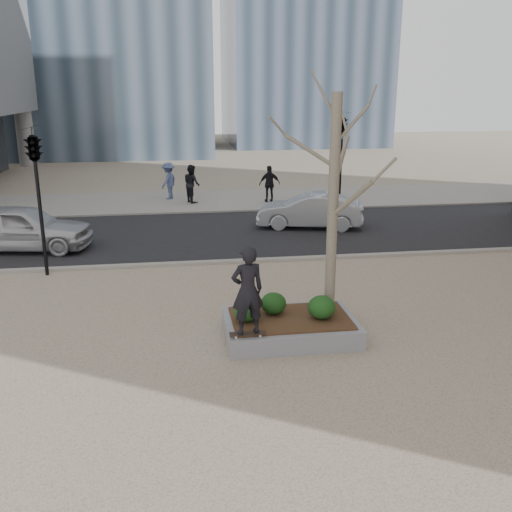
{
  "coord_description": "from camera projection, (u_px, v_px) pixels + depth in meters",
  "views": [
    {
      "loc": [
        -1.58,
        -11.92,
        5.57
      ],
      "look_at": [
        0.5,
        2.0,
        1.4
      ],
      "focal_mm": 40.0,
      "sensor_mm": 36.0,
      "label": 1
    }
  ],
  "objects": [
    {
      "name": "pedestrian_a",
      "position": [
        192.0,
        184.0,
        28.39
      ],
      "size": [
        1.02,
        1.13,
        1.89
      ],
      "primitive_type": "imported",
      "rotation": [
        0.0,
        0.0,
        1.97
      ],
      "color": "black",
      "rests_on": "far_sidewalk"
    },
    {
      "name": "traffic_light_far",
      "position": [
        341.0,
        160.0,
        27.24
      ],
      "size": [
        0.6,
        2.48,
        4.5
      ],
      "primitive_type": null,
      "color": "black",
      "rests_on": "ground"
    },
    {
      "name": "far_sidewalk",
      "position": [
        203.0,
        200.0,
        29.23
      ],
      "size": [
        60.0,
        6.0,
        0.02
      ],
      "primitive_type": "cube",
      "color": "gray",
      "rests_on": "ground"
    },
    {
      "name": "shrub_middle",
      "position": [
        273.0,
        303.0,
        13.27
      ],
      "size": [
        0.59,
        0.59,
        0.5
      ],
      "primitive_type": "ellipsoid",
      "color": "#133711",
      "rests_on": "planter_mulch"
    },
    {
      "name": "car_silver",
      "position": [
        310.0,
        211.0,
        23.32
      ],
      "size": [
        4.52,
        2.47,
        1.41
      ],
      "primitive_type": "imported",
      "rotation": [
        0.0,
        0.0,
        4.47
      ],
      "color": "gray",
      "rests_on": "street"
    },
    {
      "name": "skateboarder",
      "position": [
        247.0,
        290.0,
        11.92
      ],
      "size": [
        0.78,
        0.59,
        1.94
      ],
      "primitive_type": "imported",
      "rotation": [
        0.0,
        0.0,
        3.34
      ],
      "color": "black",
      "rests_on": "skateboard"
    },
    {
      "name": "planter",
      "position": [
        290.0,
        328.0,
        13.19
      ],
      "size": [
        3.0,
        2.0,
        0.45
      ],
      "primitive_type": "cube",
      "color": "gray",
      "rests_on": "ground"
    },
    {
      "name": "planter_mulch",
      "position": [
        290.0,
        318.0,
        13.12
      ],
      "size": [
        2.7,
        1.7,
        0.04
      ],
      "primitive_type": "cube",
      "color": "#382314",
      "rests_on": "planter"
    },
    {
      "name": "police_car",
      "position": [
        23.0,
        227.0,
        20.08
      ],
      "size": [
        5.01,
        2.67,
        1.62
      ],
      "primitive_type": "imported",
      "rotation": [
        0.0,
        0.0,
        1.41
      ],
      "color": "#B8B8BC",
      "rests_on": "street"
    },
    {
      "name": "traffic_light_near",
      "position": [
        40.0,
        203.0,
        17.0
      ],
      "size": [
        0.6,
        2.48,
        4.5
      ],
      "primitive_type": null,
      "color": "black",
      "rests_on": "ground"
    },
    {
      "name": "ground",
      "position": [
        247.0,
        340.0,
        13.11
      ],
      "size": [
        120.0,
        120.0,
        0.0
      ],
      "primitive_type": "plane",
      "color": "tan",
      "rests_on": "ground"
    },
    {
      "name": "pedestrian_c",
      "position": [
        270.0,
        184.0,
        28.52
      ],
      "size": [
        1.09,
        0.5,
        1.82
      ],
      "primitive_type": "imported",
      "rotation": [
        0.0,
        0.0,
        3.19
      ],
      "color": "black",
      "rests_on": "far_sidewalk"
    },
    {
      "name": "shrub_left",
      "position": [
        246.0,
        311.0,
        12.85
      ],
      "size": [
        0.57,
        0.57,
        0.48
      ],
      "primitive_type": "ellipsoid",
      "color": "#133D18",
      "rests_on": "planter_mulch"
    },
    {
      "name": "sycamore_tree",
      "position": [
        334.0,
        171.0,
        12.6
      ],
      "size": [
        2.8,
        2.8,
        6.6
      ],
      "primitive_type": null,
      "color": "gray",
      "rests_on": "planter_mulch"
    },
    {
      "name": "shrub_right",
      "position": [
        322.0,
        307.0,
        12.99
      ],
      "size": [
        0.63,
        0.63,
        0.54
      ],
      "primitive_type": "ellipsoid",
      "color": "#193F14",
      "rests_on": "planter_mulch"
    },
    {
      "name": "street",
      "position": [
        214.0,
        233.0,
        22.59
      ],
      "size": [
        60.0,
        8.0,
        0.02
      ],
      "primitive_type": "cube",
      "color": "black",
      "rests_on": "ground"
    },
    {
      "name": "skateboard",
      "position": [
        248.0,
        335.0,
        12.2
      ],
      "size": [
        0.78,
        0.21,
        0.08
      ],
      "primitive_type": null,
      "rotation": [
        0.0,
        0.0,
        -0.01
      ],
      "color": "black",
      "rests_on": "planter"
    },
    {
      "name": "pedestrian_b",
      "position": [
        169.0,
        181.0,
        29.3
      ],
      "size": [
        1.19,
        1.4,
        1.87
      ],
      "primitive_type": "imported",
      "rotation": [
        0.0,
        0.0,
        4.21
      ],
      "color": "#46547F",
      "rests_on": "far_sidewalk"
    }
  ]
}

